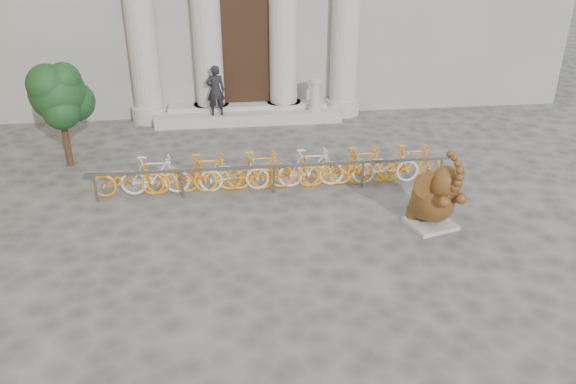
{
  "coord_description": "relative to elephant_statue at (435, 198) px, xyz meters",
  "views": [
    {
      "loc": [
        -0.8,
        -8.25,
        6.08
      ],
      "look_at": [
        0.4,
        1.76,
        1.1
      ],
      "focal_mm": 35.0,
      "sensor_mm": 36.0,
      "label": 1
    }
  ],
  "objects": [
    {
      "name": "ground",
      "position": [
        -3.56,
        -1.93,
        -0.68
      ],
      "size": [
        80.0,
        80.0,
        0.0
      ],
      "primitive_type": "plane",
      "color": "#474442",
      "rests_on": "ground"
    },
    {
      "name": "balustrade_post",
      "position": [
        -1.41,
        7.17,
        0.16
      ],
      "size": [
        0.43,
        0.43,
        1.05
      ],
      "color": "#A8A59E",
      "rests_on": "entrance_steps"
    },
    {
      "name": "elephant_statue",
      "position": [
        0.0,
        0.0,
        0.0
      ],
      "size": [
        1.23,
        1.48,
        1.88
      ],
      "rotation": [
        0.0,
        0.0,
        0.27
      ],
      "color": "#A8A59E",
      "rests_on": "ground"
    },
    {
      "name": "bike_rack",
      "position": [
        -3.26,
        2.3,
        -0.18
      ],
      "size": [
        8.77,
        0.53,
        1.0
      ],
      "color": "slate",
      "rests_on": "ground"
    },
    {
      "name": "tree",
      "position": [
        -8.53,
        4.35,
        1.28
      ],
      "size": [
        1.62,
        1.48,
        2.81
      ],
      "color": "#332114",
      "rests_on": "ground"
    },
    {
      "name": "pedestrian",
      "position": [
        -4.58,
        7.12,
        0.47
      ],
      "size": [
        0.61,
        0.43,
        1.59
      ],
      "primitive_type": "imported",
      "rotation": [
        0.0,
        0.0,
        3.23
      ],
      "color": "black",
      "rests_on": "entrance_steps"
    },
    {
      "name": "entrance_steps",
      "position": [
        -3.56,
        7.47,
        -0.5
      ],
      "size": [
        6.0,
        1.2,
        0.36
      ],
      "primitive_type": "cube",
      "color": "#A8A59E",
      "rests_on": "ground"
    }
  ]
}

